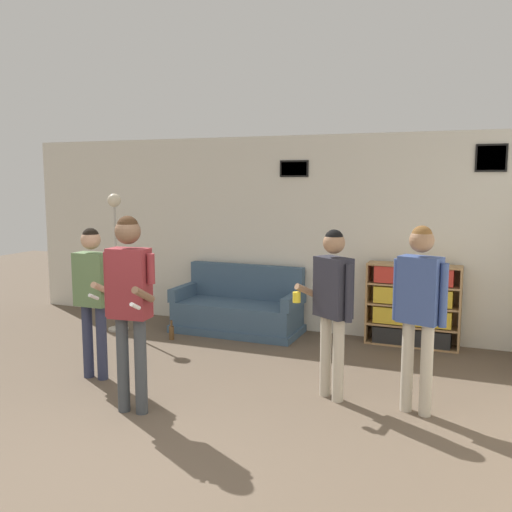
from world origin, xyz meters
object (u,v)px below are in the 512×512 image
(couch, at_px, (239,310))
(bottle_on_floor, at_px, (172,332))
(floor_lamp, at_px, (116,241))
(person_watcher_holding_cup, at_px, (333,296))
(person_spectator_near_bookshelf, at_px, (419,299))
(person_player_foreground_center, at_px, (129,292))
(person_player_foreground_left, at_px, (92,288))
(drinking_cup, at_px, (435,262))
(bookshelf, at_px, (413,305))

(couch, height_order, bottle_on_floor, couch)
(floor_lamp, height_order, person_watcher_holding_cup, floor_lamp)
(floor_lamp, distance_m, person_watcher_holding_cup, 3.68)
(floor_lamp, xyz_separation_m, bottle_on_floor, (0.94, -0.13, -1.16))
(person_spectator_near_bookshelf, bearing_deg, person_player_foreground_center, -158.16)
(person_player_foreground_left, relative_size, drinking_cup, 16.91)
(bookshelf, height_order, drinking_cup, drinking_cup)
(bookshelf, xyz_separation_m, person_watcher_holding_cup, (-0.50, -2.10, 0.49))
(person_player_foreground_center, distance_m, person_spectator_near_bookshelf, 2.58)
(bookshelf, height_order, floor_lamp, floor_lamp)
(drinking_cup, bearing_deg, person_spectator_near_bookshelf, -88.61)
(person_player_foreground_center, xyz_separation_m, person_watcher_holding_cup, (1.59, 1.01, -0.11))
(bookshelf, xyz_separation_m, bottle_on_floor, (-2.98, -0.92, -0.42))
(person_player_foreground_left, xyz_separation_m, person_player_foreground_center, (0.88, -0.61, 0.14))
(person_watcher_holding_cup, xyz_separation_m, drinking_cup, (0.75, 2.10, 0.09))
(person_spectator_near_bookshelf, bearing_deg, bookshelf, 97.85)
(couch, bearing_deg, floor_lamp, -159.82)
(person_watcher_holding_cup, height_order, bottle_on_floor, person_watcher_holding_cup)
(bookshelf, xyz_separation_m, drinking_cup, (0.25, -0.00, 0.57))
(person_player_foreground_center, xyz_separation_m, person_spectator_near_bookshelf, (2.39, 0.96, -0.06))
(person_watcher_holding_cup, distance_m, drinking_cup, 2.24)
(floor_lamp, bearing_deg, person_watcher_holding_cup, -21.15)
(bottle_on_floor, bearing_deg, person_player_foreground_left, -89.82)
(floor_lamp, relative_size, person_player_foreground_center, 1.07)
(couch, distance_m, bottle_on_floor, 0.99)
(bottle_on_floor, xyz_separation_m, drinking_cup, (3.23, 0.91, 1.00))
(couch, distance_m, drinking_cup, 2.70)
(person_spectator_near_bookshelf, bearing_deg, couch, 143.25)
(person_player_foreground_center, bearing_deg, bottle_on_floor, 112.02)
(person_spectator_near_bookshelf, xyz_separation_m, drinking_cup, (-0.05, 2.16, 0.04))
(person_watcher_holding_cup, bearing_deg, person_player_foreground_center, -147.56)
(floor_lamp, relative_size, person_spectator_near_bookshelf, 1.12)
(bottle_on_floor, bearing_deg, person_player_foreground_center, -67.98)
(drinking_cup, bearing_deg, person_player_foreground_center, -126.90)
(couch, distance_m, person_spectator_near_bookshelf, 3.37)
(couch, relative_size, bottle_on_floor, 6.81)
(bottle_on_floor, relative_size, drinking_cup, 2.73)
(person_player_foreground_center, height_order, bottle_on_floor, person_player_foreground_center)
(couch, distance_m, bookshelf, 2.35)
(floor_lamp, xyz_separation_m, person_watcher_holding_cup, (3.42, -1.32, -0.25))
(couch, height_order, person_watcher_holding_cup, person_watcher_holding_cup)
(bottle_on_floor, bearing_deg, floor_lamp, 171.91)
(person_watcher_holding_cup, bearing_deg, person_player_foreground_left, -170.80)
(person_player_foreground_center, relative_size, person_spectator_near_bookshelf, 1.05)
(person_player_foreground_left, distance_m, drinking_cup, 4.08)
(couch, bearing_deg, person_watcher_holding_cup, -46.29)
(person_player_foreground_left, height_order, person_player_foreground_center, person_player_foreground_center)
(floor_lamp, bearing_deg, bottle_on_floor, -8.09)
(person_player_foreground_left, relative_size, person_watcher_holding_cup, 0.98)
(person_player_foreground_left, bearing_deg, couch, 74.32)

